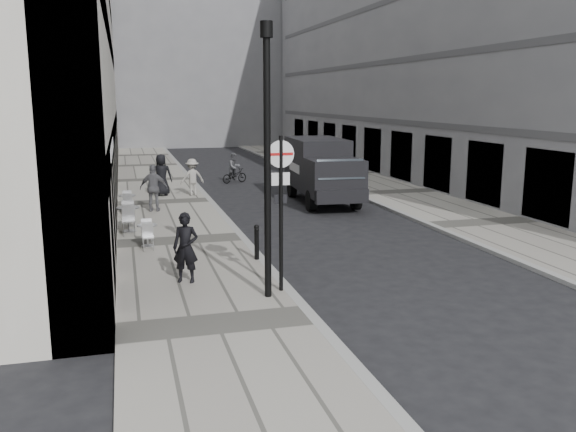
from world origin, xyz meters
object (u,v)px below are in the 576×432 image
Objects in this scene: sign_post at (281,193)px; lamppost at (267,149)px; cyclist at (234,171)px; walking_man at (186,248)px; panel_van at (321,167)px.

lamppost is (-0.40, -0.35, 1.05)m from sign_post.
cyclist is (2.40, 19.43, -1.82)m from sign_post.
cyclist is at bearing 98.73° from walking_man.
sign_post reaches higher than panel_van.
cyclist is at bearing 113.31° from panel_van.
cyclist is at bearing 81.95° from lamppost.
sign_post is at bearing -120.70° from cyclist.
sign_post is 13.23m from panel_van.
cyclist is (-2.63, 7.22, -0.94)m from panel_van.
sign_post is 2.22× the size of cyclist.
walking_man is 0.29× the size of lamppost.
lamppost reaches higher than cyclist.
walking_man is at bearing 136.56° from lamppost.
walking_man is 0.48× the size of sign_post.
panel_van is at bearing 64.47° from sign_post.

